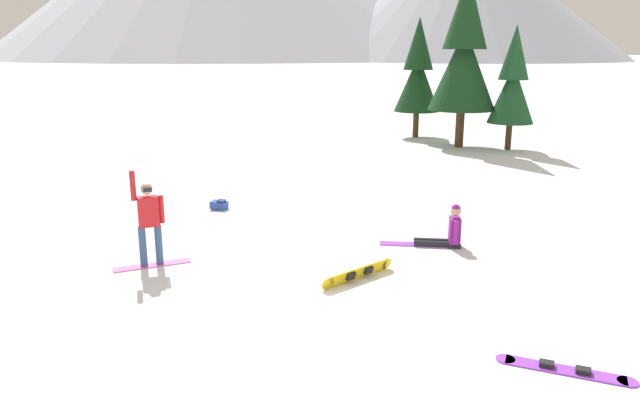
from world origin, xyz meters
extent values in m
plane|color=white|center=(0.00, 0.00, 0.00)|extent=(800.00, 800.00, 0.00)
cube|color=pink|center=(-3.04, 0.16, 0.01)|extent=(1.43, 1.14, 0.02)
cylinder|color=#335184|center=(-2.91, 0.25, 0.44)|extent=(0.15, 0.15, 0.84)
cylinder|color=#335184|center=(-3.17, 0.07, 0.44)|extent=(0.15, 0.15, 0.84)
cube|color=red|center=(-3.04, 0.16, 1.17)|extent=(0.46, 0.43, 0.62)
cylinder|color=red|center=(-2.83, 0.31, 1.19)|extent=(0.11, 0.11, 0.58)
cylinder|color=red|center=(-3.25, 0.01, 1.73)|extent=(0.11, 0.11, 0.60)
sphere|color=tan|center=(-3.04, 0.16, 1.64)|extent=(0.24, 0.24, 0.24)
cube|color=black|center=(-2.96, 0.05, 1.65)|extent=(0.16, 0.13, 0.08)
cube|color=black|center=(3.08, 2.78, 0.05)|extent=(0.32, 0.39, 0.10)
cylinder|color=black|center=(2.59, 2.63, 0.07)|extent=(0.81, 0.22, 0.14)
cylinder|color=black|center=(2.57, 2.83, 0.07)|extent=(0.81, 0.22, 0.14)
cube|color=#993FD8|center=(2.18, 2.69, 0.01)|extent=(1.58, 0.44, 0.02)
cube|color=#8C1E8C|center=(3.08, 2.78, 0.39)|extent=(0.28, 0.42, 0.58)
cylinder|color=#8C1E8C|center=(3.10, 2.52, 0.42)|extent=(0.11, 0.11, 0.52)
cylinder|color=#8C1E8C|center=(3.05, 3.04, 0.42)|extent=(0.11, 0.11, 0.52)
sphere|color=tan|center=(3.08, 2.78, 0.84)|extent=(0.24, 0.24, 0.24)
sphere|color=#8C1E8C|center=(3.08, 2.78, 0.89)|extent=(0.20, 0.20, 0.20)
cube|color=yellow|center=(1.26, 0.34, 0.13)|extent=(1.05, 1.34, 0.26)
cylinder|color=yellow|center=(0.78, -0.29, 0.13)|extent=(0.25, 0.29, 0.26)
cylinder|color=yellow|center=(1.73, 0.98, 0.13)|extent=(0.25, 0.29, 0.26)
cube|color=black|center=(1.15, 0.13, 0.15)|extent=(0.21, 0.23, 0.16)
cube|color=black|center=(1.43, 0.51, 0.15)|extent=(0.21, 0.23, 0.16)
cube|color=#993FD8|center=(4.61, -2.36, 0.01)|extent=(1.61, 0.53, 0.02)
cylinder|color=#993FD8|center=(5.39, -2.49, 0.01)|extent=(0.32, 0.32, 0.02)
cylinder|color=#993FD8|center=(3.82, -2.23, 0.01)|extent=(0.32, 0.32, 0.02)
cube|color=black|center=(4.84, -2.40, 0.06)|extent=(0.22, 0.17, 0.07)
cube|color=black|center=(4.37, -2.32, 0.06)|extent=(0.22, 0.17, 0.07)
cube|color=#2D4C9E|center=(-3.37, 4.63, 0.12)|extent=(0.46, 0.33, 0.24)
cube|color=navy|center=(-3.29, 4.63, 0.24)|extent=(0.21, 0.23, 0.08)
cylinder|color=black|center=(-3.60, 4.64, 0.14)|extent=(0.12, 0.03, 0.02)
cylinder|color=#472D19|center=(5.38, 16.86, 0.59)|extent=(0.27, 0.27, 1.19)
cone|color=#194723|center=(5.38, 16.86, 2.45)|extent=(1.99, 1.99, 2.52)
cone|color=#194723|center=(5.38, 16.86, 4.21)|extent=(1.29, 1.29, 2.31)
cylinder|color=#472D19|center=(1.11, 19.87, 0.65)|extent=(0.29, 0.29, 1.30)
cone|color=#143819|center=(1.11, 19.87, 2.67)|extent=(2.26, 2.26, 2.76)
cone|color=#143819|center=(1.11, 19.87, 4.60)|extent=(1.47, 1.47, 2.53)
cylinder|color=#472D19|center=(3.25, 17.17, 0.84)|extent=(0.38, 0.38, 1.68)
cone|color=#143819|center=(3.25, 17.17, 3.47)|extent=(2.98, 2.98, 3.58)
cone|color=#143819|center=(3.25, 17.17, 5.97)|extent=(1.94, 1.94, 3.28)
camera|label=1|loc=(2.87, -10.32, 4.39)|focal=33.10mm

